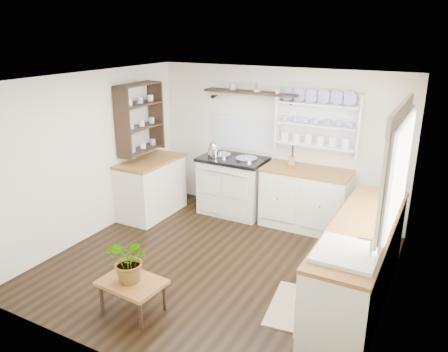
# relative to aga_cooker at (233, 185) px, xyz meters

# --- Properties ---
(floor) EXTENTS (4.00, 3.80, 0.01)m
(floor) POSITION_rel_aga_cooker_xyz_m (0.59, -1.57, -0.47)
(floor) COLOR black
(floor) RESTS_ON ground
(wall_back) EXTENTS (4.00, 0.02, 2.30)m
(wall_back) POSITION_rel_aga_cooker_xyz_m (0.59, 0.33, 0.68)
(wall_back) COLOR #EDE4CC
(wall_back) RESTS_ON ground
(wall_right) EXTENTS (0.02, 3.80, 2.30)m
(wall_right) POSITION_rel_aga_cooker_xyz_m (2.59, -1.57, 0.68)
(wall_right) COLOR #EDE4CC
(wall_right) RESTS_ON ground
(wall_left) EXTENTS (0.02, 3.80, 2.30)m
(wall_left) POSITION_rel_aga_cooker_xyz_m (-1.41, -1.57, 0.68)
(wall_left) COLOR #EDE4CC
(wall_left) RESTS_ON ground
(ceiling) EXTENTS (4.00, 3.80, 0.01)m
(ceiling) POSITION_rel_aga_cooker_xyz_m (0.59, -1.57, 1.83)
(ceiling) COLOR white
(ceiling) RESTS_ON wall_back
(window) EXTENTS (0.08, 1.55, 1.22)m
(window) POSITION_rel_aga_cooker_xyz_m (2.54, -1.42, 1.10)
(window) COLOR white
(window) RESTS_ON wall_right
(aga_cooker) EXTENTS (1.03, 0.71, 0.95)m
(aga_cooker) POSITION_rel_aga_cooker_xyz_m (0.00, 0.00, 0.00)
(aga_cooker) COLOR beige
(aga_cooker) RESTS_ON floor
(back_cabinets) EXTENTS (1.27, 0.63, 0.90)m
(back_cabinets) POSITION_rel_aga_cooker_xyz_m (1.19, 0.03, -0.01)
(back_cabinets) COLOR #ECE7CB
(back_cabinets) RESTS_ON floor
(right_cabinets) EXTENTS (0.62, 2.43, 0.90)m
(right_cabinets) POSITION_rel_aga_cooker_xyz_m (2.29, -1.47, -0.01)
(right_cabinets) COLOR #ECE7CB
(right_cabinets) RESTS_ON floor
(belfast_sink) EXTENTS (0.55, 0.60, 0.45)m
(belfast_sink) POSITION_rel_aga_cooker_xyz_m (2.29, -2.22, 0.33)
(belfast_sink) COLOR white
(belfast_sink) RESTS_ON right_cabinets
(left_cabinets) EXTENTS (0.62, 1.13, 0.90)m
(left_cabinets) POSITION_rel_aga_cooker_xyz_m (-1.11, -0.67, -0.01)
(left_cabinets) COLOR #ECE7CB
(left_cabinets) RESTS_ON floor
(plate_rack) EXTENTS (1.20, 0.22, 0.90)m
(plate_rack) POSITION_rel_aga_cooker_xyz_m (1.24, 0.29, 1.09)
(plate_rack) COLOR white
(plate_rack) RESTS_ON wall_back
(high_shelf) EXTENTS (1.50, 0.29, 0.16)m
(high_shelf) POSITION_rel_aga_cooker_xyz_m (0.19, 0.21, 1.44)
(high_shelf) COLOR black
(high_shelf) RESTS_ON wall_back
(left_shelving) EXTENTS (0.28, 0.80, 1.05)m
(left_shelving) POSITION_rel_aga_cooker_xyz_m (-1.25, -0.67, 1.08)
(left_shelving) COLOR black
(left_shelving) RESTS_ON wall_left
(kettle) EXTENTS (0.18, 0.18, 0.23)m
(kettle) POSITION_rel_aga_cooker_xyz_m (-0.28, -0.12, 0.58)
(kettle) COLOR silver
(kettle) RESTS_ON aga_cooker
(utensil_crock) EXTENTS (0.10, 0.10, 0.12)m
(utensil_crock) POSITION_rel_aga_cooker_xyz_m (0.91, 0.11, 0.50)
(utensil_crock) COLOR #A2703B
(utensil_crock) RESTS_ON back_cabinets
(center_table) EXTENTS (0.68, 0.51, 0.35)m
(center_table) POSITION_rel_aga_cooker_xyz_m (0.27, -2.82, -0.16)
(center_table) COLOR brown
(center_table) RESTS_ON floor
(potted_plant) EXTENTS (0.49, 0.44, 0.49)m
(potted_plant) POSITION_rel_aga_cooker_xyz_m (0.27, -2.82, 0.13)
(potted_plant) COLOR #3F7233
(potted_plant) RESTS_ON center_table
(floor_rug) EXTENTS (0.65, 0.91, 0.02)m
(floor_rug) POSITION_rel_aga_cooker_xyz_m (1.78, -1.96, -0.46)
(floor_rug) COLOR olive
(floor_rug) RESTS_ON floor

